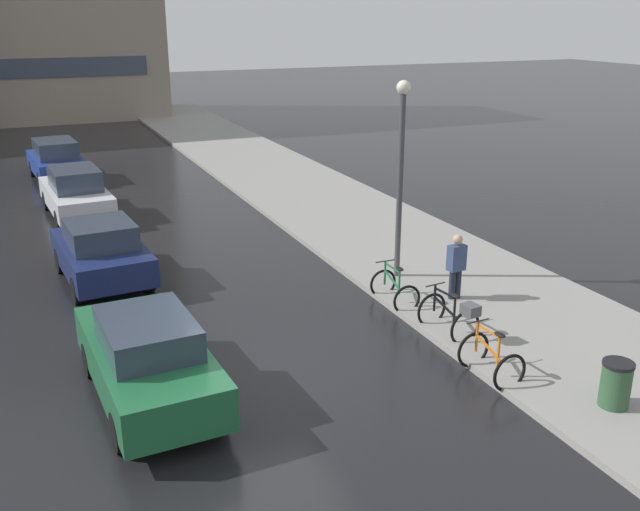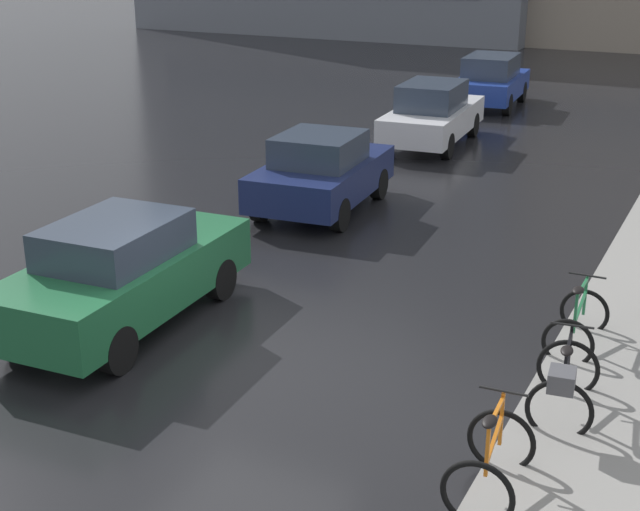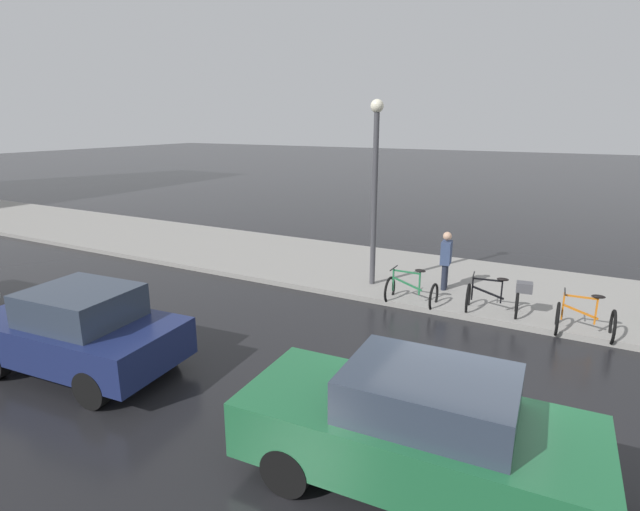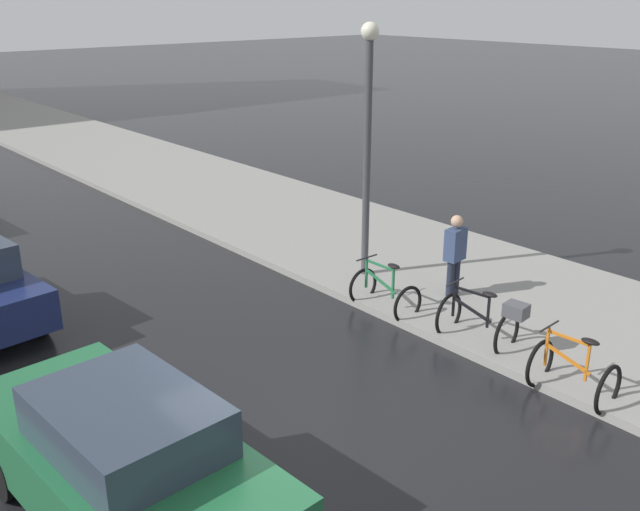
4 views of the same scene
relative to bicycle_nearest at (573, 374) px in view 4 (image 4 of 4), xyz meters
The scene contains 8 objects.
ground_plane 4.06m from the bicycle_nearest, 158.20° to the left, with size 140.00×140.00×0.00m, color black.
sidewalk_kerb 11.72m from the bicycle_nearest, 78.93° to the left, with size 4.80×60.00×0.14m, color gray.
bicycle_nearest is the anchor object (origin of this frame).
bicycle_second 1.79m from the bicycle_nearest, 79.30° to the left, with size 0.88×1.43×0.99m.
bicycle_third 3.74m from the bicycle_nearest, 88.66° to the left, with size 0.69×1.17×0.98m.
car_green 6.11m from the bicycle_nearest, 163.50° to the left, with size 1.96×4.35×1.59m.
pedestrian 3.61m from the bicycle_nearest, 66.83° to the left, with size 0.42×0.28×1.66m.
streetlamp 5.80m from the bicycle_nearest, 79.86° to the left, with size 0.33×0.33×4.91m.
Camera 4 is at (-4.60, -5.82, 5.36)m, focal length 40.00 mm.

